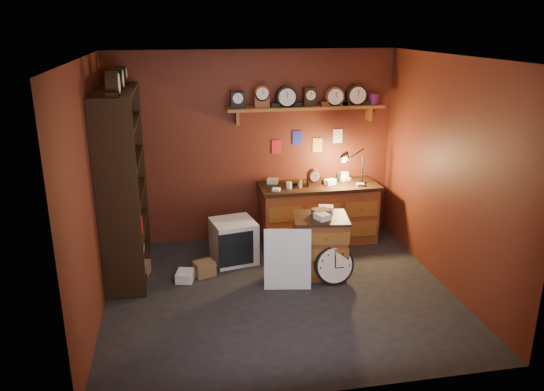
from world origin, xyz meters
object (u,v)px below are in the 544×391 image
Objects in this scene: low_cabinet at (320,243)px; big_round_clock at (334,265)px; workbench at (318,210)px; shelving_unit at (120,176)px.

low_cabinet reaches higher than big_round_clock.
workbench reaches higher than big_round_clock.
shelving_unit reaches higher than big_round_clock.
big_round_clock is (0.10, -0.29, -0.18)m from low_cabinet.
workbench is at bearing 10.53° from shelving_unit.
low_cabinet is (-0.27, -1.05, -0.06)m from workbench.
shelving_unit reaches higher than workbench.
big_round_clock is at bearing -61.12° from low_cabinet.
big_round_clock is (2.50, -0.85, -1.01)m from shelving_unit.
workbench reaches higher than low_cabinet.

